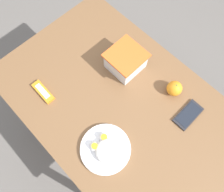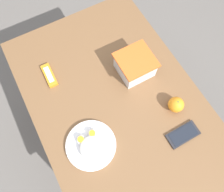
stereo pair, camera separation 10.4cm
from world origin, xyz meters
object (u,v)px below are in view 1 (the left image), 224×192
rice_plate (106,149)px  candy_bar (43,92)px  food_container (126,62)px  cell_phone (188,115)px  orange_fruit (174,88)px

rice_plate → candy_bar: rice_plate is taller
food_container → candy_bar: food_container is taller
rice_plate → candy_bar: size_ratio=1.71×
candy_bar → cell_phone: (0.57, 0.42, -0.00)m
food_container → candy_bar: size_ratio=1.31×
rice_plate → candy_bar: 0.42m
candy_bar → food_container: bearing=65.8°
cell_phone → candy_bar: bearing=-143.5°
food_container → rice_plate: (0.24, -0.36, -0.03)m
orange_fruit → rice_plate: orange_fruit is taller
food_container → rice_plate: 0.44m
candy_bar → cell_phone: size_ratio=0.87×
food_container → candy_bar: 0.43m
cell_phone → food_container: bearing=-176.1°
orange_fruit → food_container: bearing=-165.5°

